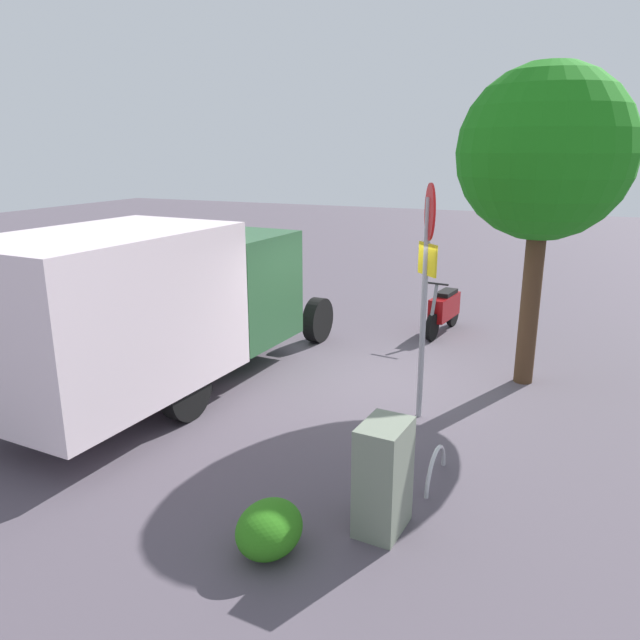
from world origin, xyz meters
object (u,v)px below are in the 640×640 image
(box_truck_near, at_px, (158,300))
(stop_sign, at_px, (427,266))
(motorcycle, at_px, (444,309))
(street_tree, at_px, (545,155))
(bike_rack_hoop, at_px, (435,481))
(utility_cabinet, at_px, (383,477))

(box_truck_near, bearing_deg, stop_sign, -75.52)
(motorcycle, xyz_separation_m, street_tree, (2.26, 1.85, 3.16))
(box_truck_near, distance_m, stop_sign, 4.10)
(bike_rack_hoop, bearing_deg, street_tree, 170.56)
(utility_cabinet, bearing_deg, bike_rack_hoop, 165.46)
(box_truck_near, xyz_separation_m, stop_sign, (-0.77, 3.97, 0.70))
(utility_cabinet, bearing_deg, street_tree, 169.35)
(motorcycle, relative_size, bike_rack_hoop, 2.13)
(street_tree, bearing_deg, stop_sign, -31.46)
(box_truck_near, relative_size, motorcycle, 3.82)
(box_truck_near, relative_size, stop_sign, 2.07)
(box_truck_near, distance_m, utility_cabinet, 4.86)
(street_tree, bearing_deg, motorcycle, -140.69)
(box_truck_near, distance_m, bike_rack_hoop, 4.93)
(motorcycle, xyz_separation_m, utility_cabinet, (7.12, 0.94, 0.07))
(stop_sign, distance_m, utility_cabinet, 3.28)
(motorcycle, bearing_deg, bike_rack_hoop, 19.22)
(stop_sign, xyz_separation_m, utility_cabinet, (2.82, 0.33, -1.64))
(box_truck_near, height_order, street_tree, street_tree)
(motorcycle, relative_size, street_tree, 0.36)
(street_tree, relative_size, bike_rack_hoop, 5.93)
(stop_sign, distance_m, bike_rack_hoop, 2.87)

